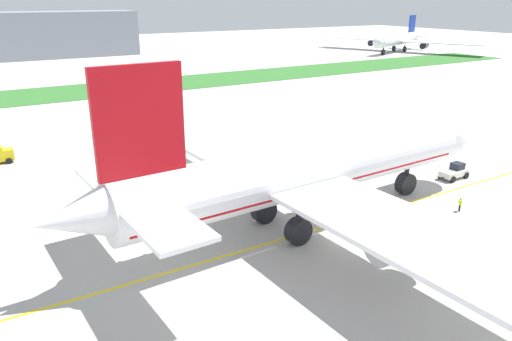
% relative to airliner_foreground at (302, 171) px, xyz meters
% --- Properties ---
extents(ground_plane, '(600.00, 600.00, 0.00)m').
position_rel_airliner_foreground_xyz_m(ground_plane, '(2.66, -5.01, -6.30)').
color(ground_plane, '#ADAAA5').
rests_on(ground_plane, ground).
extents(apron_taxi_line, '(280.00, 0.36, 0.01)m').
position_rel_airliner_foreground_xyz_m(apron_taxi_line, '(2.66, -1.64, -6.29)').
color(apron_taxi_line, yellow).
rests_on(apron_taxi_line, ground).
extents(grass_median_strip, '(320.00, 24.00, 0.10)m').
position_rel_airliner_foreground_xyz_m(grass_median_strip, '(2.66, 95.57, -6.25)').
color(grass_median_strip, '#2D6628').
rests_on(grass_median_strip, ground).
extents(airliner_foreground, '(52.68, 82.67, 18.56)m').
position_rel_airliner_foreground_xyz_m(airliner_foreground, '(0.00, 0.00, 0.00)').
color(airliner_foreground, white).
rests_on(airliner_foreground, ground).
extents(pushback_tug, '(6.06, 2.42, 2.14)m').
position_rel_airliner_foreground_xyz_m(pushback_tug, '(26.87, 1.19, -5.32)').
color(pushback_tug, white).
rests_on(pushback_tug, ground).
extents(ground_crew_wingwalker_port, '(0.41, 0.53, 1.65)m').
position_rel_airliner_foreground_xyz_m(ground_crew_wingwalker_port, '(18.12, -6.41, -5.30)').
color(ground_crew_wingwalker_port, black).
rests_on(ground_crew_wingwalker_port, ground).
extents(parked_airliner_far_centre, '(45.42, 73.71, 15.56)m').
position_rel_airliner_foreground_xyz_m(parked_airliner_far_centre, '(145.22, 124.34, -1.02)').
color(parked_airliner_far_centre, white).
rests_on(parked_airliner_far_centre, ground).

